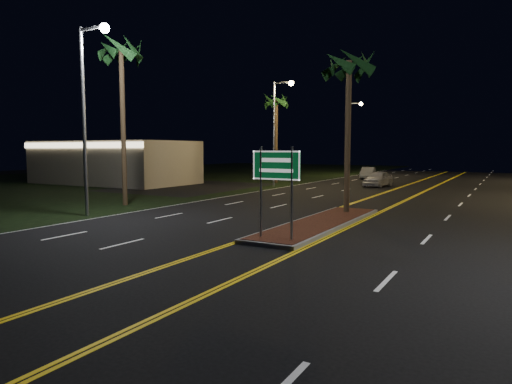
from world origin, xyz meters
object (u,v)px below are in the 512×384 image
Objects in this scene: palm_median at (349,65)px; streetlight_left_near at (89,98)px; car_near at (378,177)px; median_island at (320,223)px; streetlight_left_mid at (278,121)px; car_far at (368,172)px; commercial_building at (114,162)px; streetlight_left_far at (351,130)px; palm_left_far at (276,102)px; palm_left_near at (121,53)px; highway_sign at (276,174)px.

streetlight_left_near is at bearing -148.51° from palm_median.
median_island is at bearing -75.68° from car_near.
streetlight_left_mid is 2.03× the size of car_far.
commercial_building is 3.14× the size of car_near.
car_far is (-6.88, 28.26, -6.54)m from palm_median.
streetlight_left_far is 1.88× the size of car_near.
streetlight_left_far is 2.03× the size of car_far.
median_island is 32.51m from car_far.
palm_median reaches higher than car_far.
car_far is (3.73, 34.76, -4.92)m from streetlight_left_near.
palm_median is (0.00, 3.50, 7.19)m from median_island.
streetlight_left_near is at bearing -84.79° from palm_left_far.
palm_median is at bearing 31.49° from streetlight_left_near.
commercial_building is 1.53× the size of palm_left_near.
highway_sign is at bearing -22.60° from palm_left_near.
commercial_building is 1.67× the size of streetlight_left_far.
streetlight_left_far is at bearing 82.22° from palm_left_far.
palm_left_far is 14.14m from car_far.
palm_median reaches higher than car_near.
highway_sign is at bearing -77.01° from car_near.
palm_median is 1.87× the size of car_far.
commercial_building is 16.31m from streetlight_left_mid.
streetlight_left_mid reaches higher than highway_sign.
streetlight_left_mid is 5.01m from palm_left_far.
streetlight_left_mid is at bearing -61.33° from palm_left_far.
streetlight_left_mid is (15.39, 4.01, 3.65)m from commercial_building.
median_island is 12.36m from streetlight_left_near.
car_far is at bearing -54.51° from streetlight_left_far.
streetlight_left_near is 1.02× the size of palm_left_far.
highway_sign reaches higher than median_island.
streetlight_left_mid is at bearing -90.00° from streetlight_left_far.
streetlight_left_near is 26.25m from car_near.
palm_left_near reaches higher than commercial_building.
palm_left_far is (-0.30, 20.00, -0.93)m from palm_left_near.
median_island is at bearing -86.96° from car_far.
commercial_building is 22.49m from streetlight_left_near.
car_near is (7.46, 4.69, -4.86)m from streetlight_left_mid.
car_near is (7.46, 24.69, -4.86)m from streetlight_left_near.
streetlight_left_far reaches higher than commercial_building.
palm_left_far is at bearing -169.87° from car_near.
highway_sign is 9.11m from palm_median.
palm_left_near is at bearing 175.43° from median_island.
palm_median is 12.82m from palm_left_near.
streetlight_left_far is 17.71m from car_near.
streetlight_left_far reaches higher than car_near.
highway_sign is 0.36× the size of streetlight_left_far.
median_island is 25.76m from palm_left_far.
car_near is at bearing 73.19° from streetlight_left_near.
median_island is at bearing -74.00° from streetlight_left_far.
highway_sign is at bearing -88.35° from car_far.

